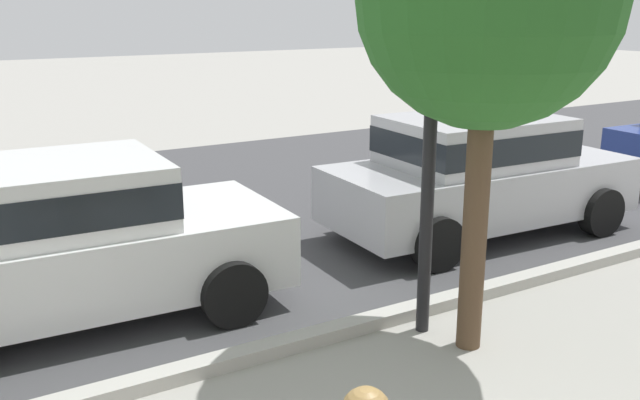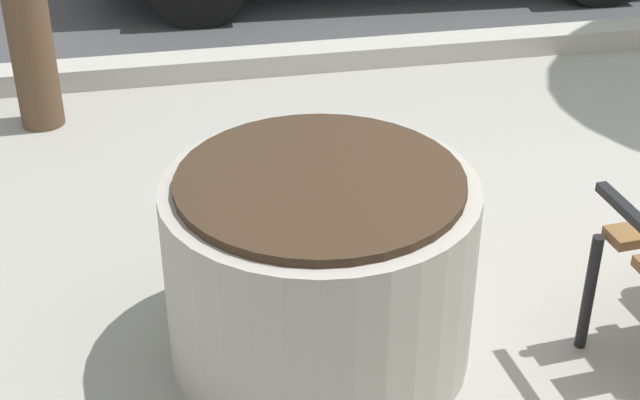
# 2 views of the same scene
# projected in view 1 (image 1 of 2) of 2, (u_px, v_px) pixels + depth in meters

# --- Properties ---
(street_surface) EXTENTS (60.00, 9.00, 0.01)m
(street_surface) POSITION_uv_depth(u_px,v_px,m) (47.00, 232.00, 9.47)
(street_surface) COLOR #424244
(street_surface) RESTS_ON ground
(curb_stone) EXTENTS (60.00, 0.20, 0.12)m
(curb_stone) POSITION_uv_depth(u_px,v_px,m) (160.00, 379.00, 5.65)
(curb_stone) COLOR #B2AFA8
(curb_stone) RESTS_ON ground
(parked_car_white) EXTENTS (4.17, 2.06, 1.56)m
(parked_car_white) POSITION_uv_depth(u_px,v_px,m) (57.00, 238.00, 6.60)
(parked_car_white) COLOR silver
(parked_car_white) RESTS_ON ground
(parked_car_silver) EXTENTS (4.17, 2.06, 1.56)m
(parked_car_silver) POSITION_uv_depth(u_px,v_px,m) (478.00, 172.00, 9.20)
(parked_car_silver) COLOR #B7B7BC
(parked_car_silver) RESTS_ON ground
(lamp_post) EXTENTS (0.32, 0.32, 3.90)m
(lamp_post) POSITION_uv_depth(u_px,v_px,m) (434.00, 52.00, 5.96)
(lamp_post) COLOR black
(lamp_post) RESTS_ON ground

